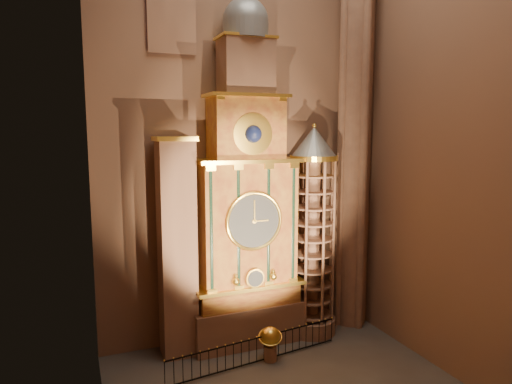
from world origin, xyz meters
name	(u,v)px	position (x,y,z in m)	size (l,w,h in m)	color
wall_back	(239,119)	(0.00, 6.00, 11.00)	(22.00, 22.00, 0.00)	brown
wall_left	(93,113)	(-7.00, 0.00, 11.00)	(22.00, 22.00, 0.00)	brown
wall_right	(441,118)	(7.00, 0.00, 11.00)	(22.00, 22.00, 0.00)	brown
astronomical_clock	(246,210)	(0.00, 4.96, 6.68)	(5.60, 2.41, 16.70)	#8C634C
portrait_tower	(177,247)	(-3.40, 4.98, 5.15)	(1.80, 1.60, 10.20)	#8C634C
stair_turret	(312,233)	(3.50, 4.70, 5.27)	(2.50, 2.50, 10.80)	#8C634C
gothic_pier	(355,120)	(6.10, 5.00, 11.00)	(2.04, 2.04, 22.00)	#8C634C
celestial_globe	(270,341)	(0.29, 2.73, 0.96)	(1.39, 1.35, 1.60)	#8C634C
iron_railing	(257,350)	(-0.39, 2.70, 0.64)	(8.51, 1.14, 1.18)	black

